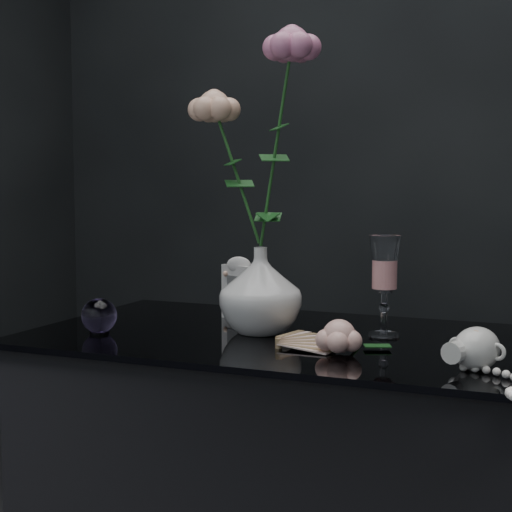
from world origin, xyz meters
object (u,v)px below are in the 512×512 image
at_px(vase, 260,290).
at_px(loose_rose, 339,337).
at_px(picture_frame, 239,288).
at_px(wine_glass, 384,286).
at_px(paperweight, 99,316).
at_px(pearl_jar, 477,347).

xyz_separation_m(vase, loose_rose, (0.20, -0.12, -0.05)).
relative_size(picture_frame, loose_rose, 0.77).
bearing_deg(wine_glass, paperweight, -160.06).
height_order(wine_glass, paperweight, wine_glass).
distance_m(wine_glass, paperweight, 0.56).
xyz_separation_m(wine_glass, picture_frame, (-0.33, 0.06, -0.03)).
height_order(vase, wine_glass, wine_glass).
bearing_deg(loose_rose, vase, 155.65).
relative_size(picture_frame, paperweight, 1.97).
bearing_deg(vase, wine_glass, 15.52).
distance_m(wine_glass, loose_rose, 0.20).
bearing_deg(pearl_jar, loose_rose, -165.71).
distance_m(wine_glass, picture_frame, 0.34).
xyz_separation_m(wine_glass, pearl_jar, (0.20, -0.21, -0.06)).
bearing_deg(pearl_jar, picture_frame, 173.12).
xyz_separation_m(picture_frame, pearl_jar, (0.53, -0.27, -0.03)).
bearing_deg(paperweight, picture_frame, 52.34).
relative_size(wine_glass, picture_frame, 1.42).
bearing_deg(picture_frame, loose_rose, -15.60).
xyz_separation_m(wine_glass, loose_rose, (-0.03, -0.19, -0.07)).
distance_m(paperweight, loose_rose, 0.49).
distance_m(vase, picture_frame, 0.16).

